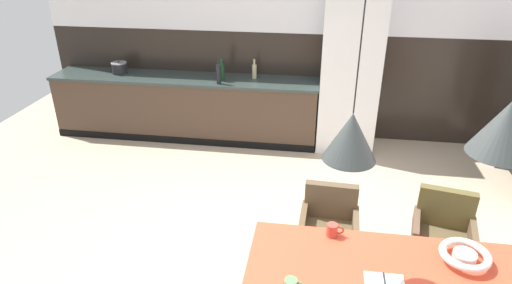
# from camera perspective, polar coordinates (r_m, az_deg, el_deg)

# --- Properties ---
(ground_plane) EXTENTS (8.99, 8.99, 0.00)m
(ground_plane) POSITION_cam_1_polar(r_m,az_deg,el_deg) (4.05, 0.37, -16.59)
(ground_plane) COLOR tan
(back_wall_splashback_dark) EXTENTS (6.91, 0.12, 1.48)m
(back_wall_splashback_dark) POSITION_cam_1_polar(r_m,az_deg,el_deg) (6.31, 4.35, 7.57)
(back_wall_splashback_dark) COLOR black
(back_wall_splashback_dark) RESTS_ON ground
(kitchen_counter) EXTENTS (3.75, 0.63, 0.89)m
(kitchen_counter) POSITION_cam_1_polar(r_m,az_deg,el_deg) (6.34, -9.17, 4.57)
(kitchen_counter) COLOR #433125
(kitchen_counter) RESTS_ON ground
(refrigerator_column) EXTENTS (0.75, 0.60, 2.06)m
(refrigerator_column) POSITION_cam_1_polar(r_m,az_deg,el_deg) (5.88, 12.17, 8.64)
(refrigerator_column) COLOR silver
(refrigerator_column) RESTS_ON ground
(dining_table) EXTENTS (1.99, 0.89, 0.73)m
(dining_table) POSITION_cam_1_polar(r_m,az_deg,el_deg) (3.11, 18.12, -16.93)
(dining_table) COLOR #DF492E
(dining_table) RESTS_ON ground
(armchair_far_side) EXTENTS (0.51, 0.49, 0.78)m
(armchair_far_side) POSITION_cam_1_polar(r_m,az_deg,el_deg) (3.86, 9.59, -9.93)
(armchair_far_side) COLOR brown
(armchair_far_side) RESTS_ON ground
(armchair_facing_counter) EXTENTS (0.56, 0.55, 0.80)m
(armchair_facing_counter) POSITION_cam_1_polar(r_m,az_deg,el_deg) (4.03, 23.37, -10.13)
(armchair_facing_counter) COLOR brown
(armchair_facing_counter) RESTS_ON ground
(fruit_bowl) EXTENTS (0.33, 0.33, 0.09)m
(fruit_bowl) POSITION_cam_1_polar(r_m,az_deg,el_deg) (3.32, 25.70, -13.21)
(fruit_bowl) COLOR silver
(fruit_bowl) RESTS_ON dining_table
(mug_short_terracotta) EXTENTS (0.13, 0.08, 0.10)m
(mug_short_terracotta) POSITION_cam_1_polar(r_m,az_deg,el_deg) (3.28, 10.01, -11.29)
(mug_short_terracotta) COLOR #B23D33
(mug_short_terracotta) RESTS_ON dining_table
(cooking_pot) EXTENTS (0.22, 0.22, 0.18)m
(cooking_pot) POSITION_cam_1_polar(r_m,az_deg,el_deg) (6.56, -17.47, 9.26)
(cooking_pot) COLOR black
(cooking_pot) RESTS_ON kitchen_counter
(bottle_wine_green) EXTENTS (0.06, 0.06, 0.35)m
(bottle_wine_green) POSITION_cam_1_polar(r_m,az_deg,el_deg) (5.82, -4.94, 8.91)
(bottle_wine_green) COLOR black
(bottle_wine_green) RESTS_ON kitchen_counter
(bottle_oil_tall) EXTENTS (0.08, 0.08, 0.29)m
(bottle_oil_tall) POSITION_cam_1_polar(r_m,az_deg,el_deg) (5.95, -4.52, 9.13)
(bottle_oil_tall) COLOR #0F3319
(bottle_oil_tall) RESTS_ON kitchen_counter
(bottle_spice_small) EXTENTS (0.06, 0.06, 0.27)m
(bottle_spice_small) POSITION_cam_1_polar(r_m,az_deg,el_deg) (6.04, -0.23, 9.32)
(bottle_spice_small) COLOR tan
(bottle_spice_small) RESTS_ON kitchen_counter
(pendant_lamp_over_table_near) EXTENTS (0.31, 0.31, 1.34)m
(pendant_lamp_over_table_near) POSITION_cam_1_polar(r_m,az_deg,el_deg) (2.50, 12.33, 0.71)
(pendant_lamp_over_table_near) COLOR black
(pendant_lamp_over_table_far) EXTENTS (0.35, 0.35, 1.25)m
(pendant_lamp_over_table_far) POSITION_cam_1_polar(r_m,az_deg,el_deg) (2.65, 29.91, 1.64)
(pendant_lamp_over_table_far) COLOR black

